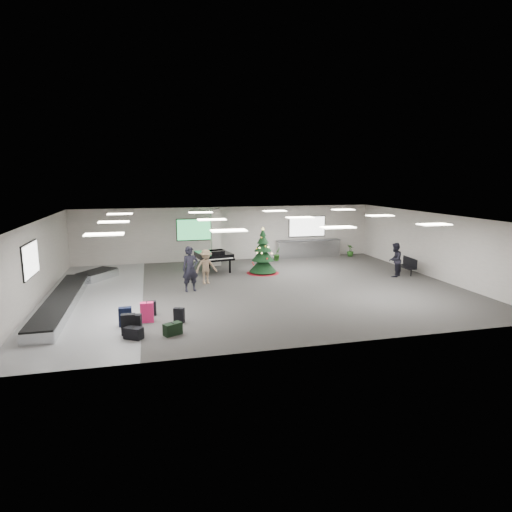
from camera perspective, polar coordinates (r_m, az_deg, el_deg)
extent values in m
plane|color=#3C3A37|center=(19.38, 0.13, -4.26)|extent=(18.00, 18.00, 0.00)
cube|color=#ADA69E|center=(25.80, -3.68, 3.01)|extent=(18.00, 0.02, 3.20)
cube|color=#ADA69E|center=(12.53, 8.02, -4.98)|extent=(18.00, 0.02, 3.20)
cube|color=#ADA69E|center=(18.99, -27.22, -0.78)|extent=(0.02, 14.00, 3.20)
cube|color=#ADA69E|center=(22.93, 22.50, 1.31)|extent=(0.02, 14.00, 3.20)
cube|color=silver|center=(18.83, 0.14, 5.20)|extent=(18.00, 14.00, 0.02)
cube|color=gray|center=(18.98, -20.92, -5.27)|extent=(4.00, 14.00, 0.01)
cube|color=beige|center=(24.27, -5.40, 2.52)|extent=(0.50, 0.50, 3.20)
cube|color=green|center=(25.44, -8.11, 3.50)|extent=(2.20, 0.08, 1.30)
cube|color=white|center=(27.06, 6.83, 3.94)|extent=(2.40, 0.08, 1.30)
cube|color=white|center=(17.97, -27.85, -0.44)|extent=(0.08, 2.10, 1.30)
cube|color=white|center=(14.36, -19.58, 2.75)|extent=(1.20, 0.60, 0.04)
cube|color=white|center=(18.32, -18.44, 4.34)|extent=(1.20, 0.60, 0.04)
cube|color=white|center=(22.29, -17.70, 5.37)|extent=(1.20, 0.60, 0.04)
cube|color=white|center=(14.52, -3.66, 3.41)|extent=(1.20, 0.60, 0.04)
cube|color=white|center=(18.45, -5.92, 4.85)|extent=(1.20, 0.60, 0.04)
cube|color=white|center=(22.40, -7.39, 5.79)|extent=(1.20, 0.60, 0.04)
cube|color=white|center=(15.73, 10.85, 3.78)|extent=(1.20, 0.60, 0.04)
cube|color=white|center=(19.42, 5.89, 5.13)|extent=(1.20, 0.60, 0.04)
cube|color=white|center=(23.20, 2.52, 6.02)|extent=(1.20, 0.60, 0.04)
cube|color=white|center=(17.78, 22.66, 3.91)|extent=(1.20, 0.60, 0.04)
cube|color=white|center=(21.11, 16.20, 5.19)|extent=(1.20, 0.60, 0.04)
cube|color=white|center=(24.64, 11.53, 6.08)|extent=(1.20, 0.60, 0.04)
cube|color=silver|center=(18.13, -24.47, -5.62)|extent=(1.00, 8.00, 0.38)
cube|color=black|center=(18.08, -24.52, -4.98)|extent=(0.95, 7.90, 0.05)
cube|color=silver|center=(22.43, -20.40, -2.40)|extent=(1.97, 2.21, 0.38)
cube|color=black|center=(22.39, -20.44, -1.88)|extent=(1.87, 2.10, 0.05)
cube|color=silver|center=(26.97, 6.99, 0.97)|extent=(4.00, 0.60, 1.05)
cube|color=#333335|center=(26.89, 7.02, 2.09)|extent=(4.05, 0.65, 0.04)
cube|color=black|center=(14.24, -15.86, -8.76)|extent=(0.45, 0.31, 0.65)
cube|color=black|center=(14.14, -15.93, -7.48)|extent=(0.05, 0.14, 0.02)
cube|color=black|center=(14.25, -16.65, -8.73)|extent=(0.44, 0.24, 0.68)
cube|color=black|center=(14.14, -16.72, -7.40)|extent=(0.04, 0.14, 0.02)
cube|color=#FF2168|center=(15.27, -14.32, -7.29)|extent=(0.45, 0.27, 0.70)
cube|color=black|center=(15.17, -14.38, -6.00)|extent=(0.03, 0.15, 0.02)
cube|color=black|center=(15.97, -13.80, -6.80)|extent=(0.36, 0.20, 0.53)
cube|color=black|center=(15.89, -13.84, -5.86)|extent=(0.03, 0.12, 0.02)
cube|color=black|center=(15.07, -17.03, -7.75)|extent=(0.42, 0.25, 0.65)
cube|color=black|center=(14.97, -17.10, -6.54)|extent=(0.03, 0.15, 0.02)
cube|color=black|center=(13.96, -11.05, -9.52)|extent=(0.64, 0.53, 0.38)
cube|color=black|center=(13.90, -11.08, -8.74)|extent=(0.11, 0.16, 0.02)
cube|color=black|center=(15.03, -10.22, -7.78)|extent=(0.40, 0.32, 0.51)
cube|color=black|center=(14.95, -10.25, -6.82)|extent=(0.07, 0.11, 0.02)
cube|color=black|center=(13.91, -16.01, -9.85)|extent=(0.64, 0.57, 0.37)
cube|color=black|center=(13.84, -16.05, -9.10)|extent=(0.13, 0.17, 0.02)
cone|color=maroon|center=(22.35, 0.91, -2.14)|extent=(1.70, 1.70, 0.11)
cylinder|color=#3F2819|center=(22.32, 0.92, -1.72)|extent=(0.11, 0.11, 0.45)
cone|color=black|center=(22.26, 0.92, -1.04)|extent=(1.44, 1.44, 0.81)
cone|color=black|center=(22.16, 0.92, 0.33)|extent=(1.17, 1.17, 0.72)
cone|color=black|center=(22.09, 0.93, 1.47)|extent=(0.90, 0.90, 0.63)
cone|color=black|center=(22.03, 0.93, 2.39)|extent=(0.63, 0.63, 0.54)
cone|color=black|center=(21.99, 0.93, 3.20)|extent=(0.36, 0.36, 0.40)
cone|color=#FFE566|center=(21.97, 0.93, 3.72)|extent=(0.14, 0.14, 0.16)
cube|color=black|center=(22.73, -5.67, 0.10)|extent=(1.94, 2.11, 0.29)
cube|color=black|center=(21.82, -4.81, -0.54)|extent=(1.56, 0.59, 0.11)
cube|color=white|center=(21.78, -4.78, -0.39)|extent=(1.37, 0.40, 0.02)
cube|color=black|center=(22.01, -5.05, 0.33)|extent=(0.73, 0.17, 0.23)
cylinder|color=black|center=(21.95, -6.58, -1.63)|extent=(0.11, 0.11, 0.72)
cylinder|color=black|center=(22.36, -3.50, -1.36)|extent=(0.11, 0.11, 0.72)
cylinder|color=black|center=(23.51, -6.24, -0.82)|extent=(0.11, 0.11, 0.72)
cube|color=black|center=(23.37, 19.35, -1.36)|extent=(0.57, 1.40, 0.05)
cylinder|color=black|center=(22.96, 20.07, -2.12)|extent=(0.05, 0.05, 0.36)
cylinder|color=black|center=(23.85, 18.61, -1.58)|extent=(0.05, 0.05, 0.36)
cube|color=black|center=(23.43, 19.82, -0.73)|extent=(0.16, 1.36, 0.45)
imported|color=black|center=(18.82, -8.75, -1.72)|extent=(0.81, 0.62, 1.98)
imported|color=#987B5E|center=(20.10, -6.68, -1.42)|extent=(1.16, 0.83, 1.63)
imported|color=black|center=(22.48, 18.03, -0.49)|extent=(1.06, 1.04, 1.72)
imported|color=#1D4215|center=(25.60, 2.83, 0.27)|extent=(0.58, 0.57, 0.83)
imported|color=#1D4215|center=(27.69, 12.46, 0.72)|extent=(0.55, 0.55, 0.74)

